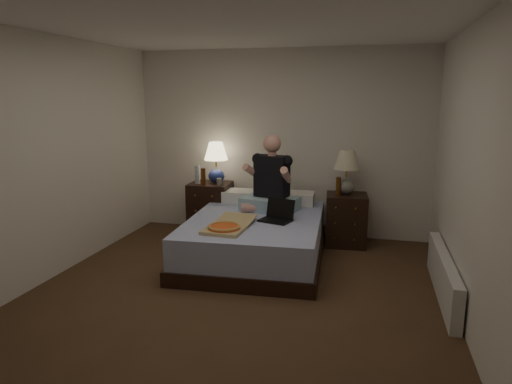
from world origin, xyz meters
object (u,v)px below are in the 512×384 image
(nightstand_left, at_px, (211,208))
(nightstand_right, at_px, (346,220))
(beer_bottle_left, at_px, (203,177))
(beer_bottle_right, at_px, (338,186))
(laptop, at_px, (275,211))
(soda_can, at_px, (219,182))
(lamp_right, at_px, (346,172))
(water_bottle, at_px, (197,174))
(bed, at_px, (256,238))
(pizza_box, at_px, (224,228))
(radiator, at_px, (443,276))
(person, at_px, (270,173))
(lamp_left, at_px, (216,163))

(nightstand_left, xyz_separation_m, nightstand_right, (1.86, -0.06, -0.02))
(nightstand_right, height_order, beer_bottle_left, beer_bottle_left)
(beer_bottle_right, xyz_separation_m, laptop, (-0.63, -0.81, -0.16))
(nightstand_right, bearing_deg, soda_can, 177.70)
(beer_bottle_right, bearing_deg, lamp_right, 48.18)
(lamp_right, relative_size, beer_bottle_right, 2.43)
(water_bottle, xyz_separation_m, soda_can, (0.34, -0.07, -0.07))
(soda_can, bearing_deg, bed, -45.86)
(lamp_right, height_order, beer_bottle_left, lamp_right)
(nightstand_right, distance_m, pizza_box, 1.84)
(bed, height_order, beer_bottle_right, beer_bottle_right)
(bed, bearing_deg, pizza_box, -109.84)
(beer_bottle_right, xyz_separation_m, pizza_box, (-1.07, -1.33, -0.24))
(pizza_box, distance_m, radiator, 2.20)
(lamp_right, height_order, laptop, lamp_right)
(bed, distance_m, laptop, 0.46)
(person, relative_size, pizza_box, 1.22)
(person, bearing_deg, beer_bottle_right, 35.54)
(water_bottle, height_order, person, person)
(soda_can, distance_m, beer_bottle_left, 0.22)
(lamp_left, distance_m, pizza_box, 1.67)
(lamp_left, relative_size, lamp_right, 1.00)
(beer_bottle_right, height_order, laptop, beer_bottle_right)
(nightstand_right, distance_m, soda_can, 1.73)
(bed, bearing_deg, person, 74.65)
(lamp_left, bearing_deg, person, -29.43)
(nightstand_left, relative_size, beer_bottle_right, 3.08)
(lamp_left, xyz_separation_m, radiator, (2.77, -1.44, -0.79))
(laptop, bearing_deg, nightstand_left, 157.34)
(bed, height_order, nightstand_right, nightstand_right)
(nightstand_left, height_order, radiator, nightstand_left)
(nightstand_left, relative_size, person, 0.76)
(person, distance_m, laptop, 0.63)
(nightstand_left, xyz_separation_m, laptop, (1.12, -0.94, 0.26))
(beer_bottle_left, bearing_deg, nightstand_left, 80.70)
(soda_can, relative_size, beer_bottle_left, 0.43)
(lamp_left, relative_size, person, 0.60)
(water_bottle, distance_m, laptop, 1.56)
(beer_bottle_left, bearing_deg, lamp_right, 4.53)
(nightstand_right, bearing_deg, person, -162.20)
(nightstand_left, distance_m, lamp_left, 0.64)
(bed, height_order, lamp_left, lamp_left)
(nightstand_left, xyz_separation_m, beer_bottle_right, (1.75, -0.13, 0.42))
(nightstand_right, xyz_separation_m, pizza_box, (-1.18, -1.39, 0.21))
(nightstand_right, xyz_separation_m, lamp_right, (-0.02, 0.04, 0.61))
(lamp_right, relative_size, beer_bottle_left, 2.43)
(beer_bottle_left, bearing_deg, water_bottle, 138.76)
(nightstand_left, xyz_separation_m, lamp_right, (1.84, -0.03, 0.58))
(bed, bearing_deg, radiator, -19.12)
(person, xyz_separation_m, pizza_box, (-0.26, -1.01, -0.42))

